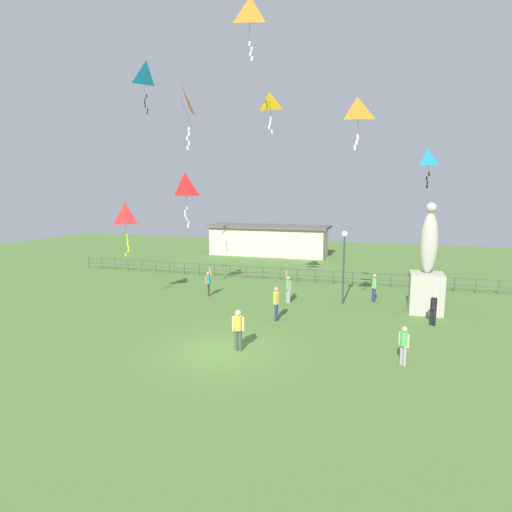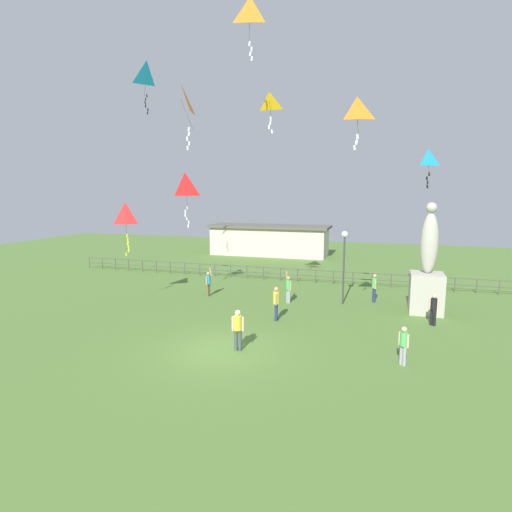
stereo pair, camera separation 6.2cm
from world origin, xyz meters
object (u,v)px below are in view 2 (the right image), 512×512
(statue_monument, at_px, (427,279))
(person_2, at_px, (374,286))
(kite_5, at_px, (269,102))
(lamppost, at_px, (344,251))
(kite_3, at_px, (428,159))
(kite_6, at_px, (357,113))
(person_0, at_px, (208,282))
(person_6, at_px, (276,301))
(kite_1, at_px, (126,215))
(person_5, at_px, (434,307))
(kite_4, at_px, (250,16))
(kite_7, at_px, (181,101))
(person_1, at_px, (288,287))
(person_4, at_px, (238,327))
(person_3, at_px, (404,343))
(kite_2, at_px, (147,74))
(kite_0, at_px, (185,186))

(statue_monument, distance_m, person_2, 3.18)
(kite_5, bearing_deg, lamppost, 29.20)
(kite_3, height_order, kite_6, kite_6)
(person_0, height_order, person_6, person_0)
(kite_1, bearing_deg, person_5, 2.00)
(person_5, bearing_deg, kite_3, 97.43)
(kite_4, bearing_deg, person_2, 40.47)
(lamppost, relative_size, person_5, 2.71)
(person_5, xyz_separation_m, kite_1, (-16.81, -0.59, 4.23))
(person_2, bearing_deg, kite_7, -145.41)
(kite_1, bearing_deg, person_6, -5.74)
(person_1, distance_m, person_4, 7.87)
(statue_monument, distance_m, person_5, 2.47)
(person_1, relative_size, person_6, 1.07)
(person_3, xyz_separation_m, kite_6, (-2.17, 2.20, 8.79))
(person_6, distance_m, kite_1, 10.20)
(person_0, height_order, kite_7, kite_7)
(person_2, xyz_separation_m, kite_1, (-13.93, -4.25, 4.16))
(person_1, xyz_separation_m, kite_5, (-0.80, -1.48, 10.15))
(lamppost, distance_m, person_2, 2.93)
(kite_3, bearing_deg, person_5, -82.57)
(person_3, distance_m, person_5, 5.62)
(kite_7, bearing_deg, person_2, 34.59)
(person_2, distance_m, kite_1, 15.15)
(person_3, xyz_separation_m, kite_2, (-16.19, 9.24, 13.26))
(person_0, xyz_separation_m, kite_0, (-1.31, -0.25, 5.91))
(statue_monument, xyz_separation_m, lamppost, (-4.45, 0.39, 1.26))
(person_1, bearing_deg, statue_monument, 2.34)
(person_2, relative_size, person_5, 1.08)
(person_0, height_order, kite_3, kite_3)
(kite_2, bearing_deg, kite_1, -77.67)
(person_5, xyz_separation_m, kite_2, (-17.78, 3.85, 13.21))
(kite_2, distance_m, kite_3, 18.35)
(kite_2, bearing_deg, kite_3, -2.16)
(person_6, height_order, kite_0, kite_0)
(person_4, xyz_separation_m, kite_5, (-0.50, 6.39, 10.10))
(person_1, xyz_separation_m, person_4, (-0.30, -7.86, 0.05))
(statue_monument, height_order, kite_0, kite_0)
(lamppost, xyz_separation_m, kite_3, (4.19, 0.54, 5.09))
(kite_1, height_order, kite_7, kite_7)
(person_4, relative_size, person_6, 0.99)
(statue_monument, distance_m, lamppost, 4.64)
(kite_1, distance_m, kite_3, 17.10)
(person_3, height_order, person_6, person_6)
(person_4, relative_size, kite_1, 0.56)
(statue_monument, relative_size, person_1, 3.17)
(person_3, height_order, kite_2, kite_2)
(person_1, height_order, person_6, person_1)
(person_3, bearing_deg, kite_2, 150.28)
(person_0, distance_m, kite_0, 6.06)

